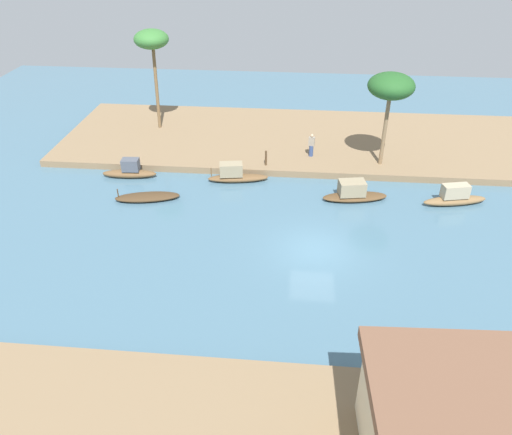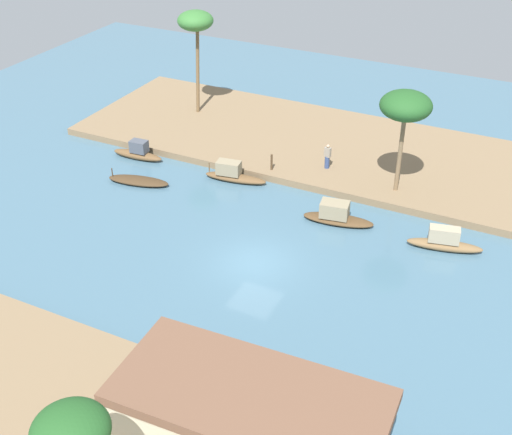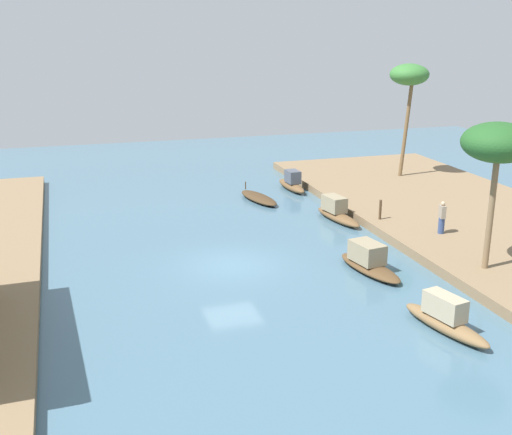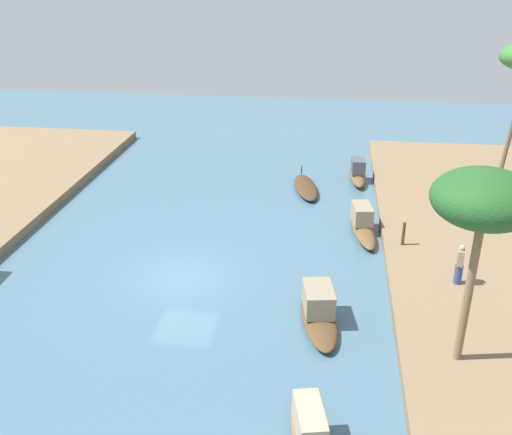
{
  "view_description": "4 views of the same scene",
  "coord_description": "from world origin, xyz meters",
  "views": [
    {
      "loc": [
        1.18,
        21.83,
        15.66
      ],
      "look_at": [
        3.33,
        -1.65,
        0.85
      ],
      "focal_mm": 34.78,
      "sensor_mm": 36.0,
      "label": 1
    },
    {
      "loc": [
        -12.95,
        26.1,
        20.85
      ],
      "look_at": [
        1.25,
        -2.67,
        0.98
      ],
      "focal_mm": 47.67,
      "sensor_mm": 36.0,
      "label": 2
    },
    {
      "loc": [
        -27.25,
        7.03,
        10.68
      ],
      "look_at": [
        4.17,
        -2.41,
        0.9
      ],
      "focal_mm": 46.18,
      "sensor_mm": 36.0,
      "label": 3
    },
    {
      "loc": [
        -20.58,
        -5.82,
        12.21
      ],
      "look_at": [
        4.49,
        -2.45,
        0.86
      ],
      "focal_mm": 41.37,
      "sensor_mm": 36.0,
      "label": 4
    }
  ],
  "objects": [
    {
      "name": "mooring_post",
      "position": [
        3.32,
        -9.13,
        1.01
      ],
      "size": [
        0.14,
        0.14,
        1.07
      ],
      "primitive_type": "cylinder",
      "color": "#4C3823",
      "rests_on": "riverbank_left"
    },
    {
      "name": "sampan_with_tall_canopy",
      "position": [
        10.45,
        -4.47,
        0.2
      ],
      "size": [
        4.17,
        1.96,
        0.86
      ],
      "rotation": [
        0.0,
        0.0,
        0.2
      ],
      "color": "#47331E",
      "rests_on": "river_water"
    },
    {
      "name": "riverbank_left",
      "position": [
        0.0,
        -14.38,
        0.23
      ],
      "size": [
        38.58,
        12.12,
        0.47
      ],
      "primitive_type": "cube",
      "color": "#846B4C",
      "rests_on": "ground"
    },
    {
      "name": "palm_tree_left_far",
      "position": [
        12.42,
        -15.53,
        7.18
      ],
      "size": [
        2.6,
        2.6,
        7.57
      ],
      "color": "brown",
      "rests_on": "riverbank_left"
    },
    {
      "name": "palm_tree_left_near",
      "position": [
        -4.59,
        -10.13,
        5.88
      ],
      "size": [
        3.02,
        3.02,
        6.31
      ],
      "color": "#7F6647",
      "rests_on": "riverbank_left"
    },
    {
      "name": "river_water",
      "position": [
        0.0,
        0.0,
        0.0
      ],
      "size": [
        67.35,
        67.35,
        0.0
      ],
      "primitive_type": "plane",
      "color": "#476B7F",
      "rests_on": "ground"
    },
    {
      "name": "sampan_upstream_small",
      "position": [
        -2.44,
        -5.65,
        0.48
      ],
      "size": [
        4.23,
        1.89,
        1.31
      ],
      "rotation": [
        0.0,
        0.0,
        0.17
      ],
      "color": "brown",
      "rests_on": "river_water"
    },
    {
      "name": "sampan_open_hull",
      "position": [
        12.46,
        -7.37,
        0.46
      ],
      "size": [
        3.72,
        1.1,
        1.35
      ],
      "rotation": [
        0.0,
        0.0,
        0.07
      ],
      "color": "brown",
      "rests_on": "river_water"
    },
    {
      "name": "sampan_downstream_large",
      "position": [
        5.24,
        -7.44,
        0.49
      ],
      "size": [
        4.14,
        1.53,
        1.33
      ],
      "rotation": [
        0.0,
        0.0,
        0.15
      ],
      "color": "brown",
      "rests_on": "river_water"
    },
    {
      "name": "sampan_near_left_bank",
      "position": [
        -8.61,
        -5.64,
        0.5
      ],
      "size": [
        4.12,
        1.71,
        1.37
      ],
      "rotation": [
        0.0,
        0.0,
        0.22
      ],
      "color": "brown",
      "rests_on": "river_water"
    },
    {
      "name": "person_on_near_bank",
      "position": [
        0.22,
        -10.94,
        1.25
      ],
      "size": [
        0.46,
        0.36,
        1.66
      ],
      "rotation": [
        0.0,
        0.0,
        6.09
      ],
      "color": "#33477A",
      "rests_on": "riverbank_left"
    }
  ]
}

